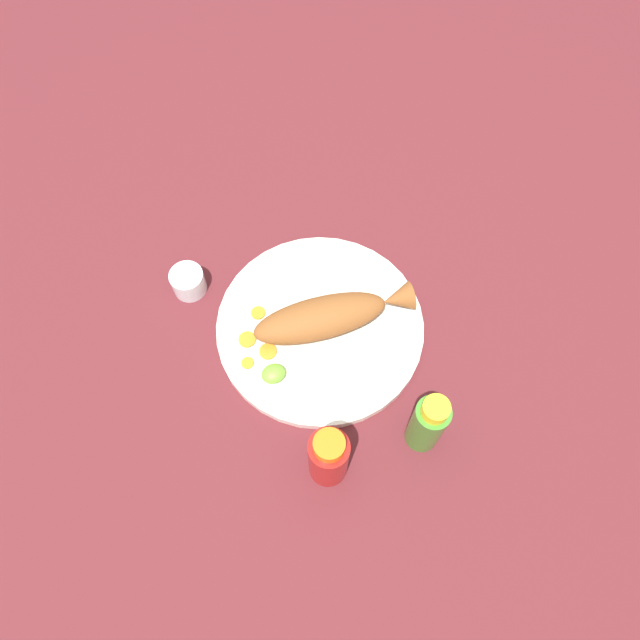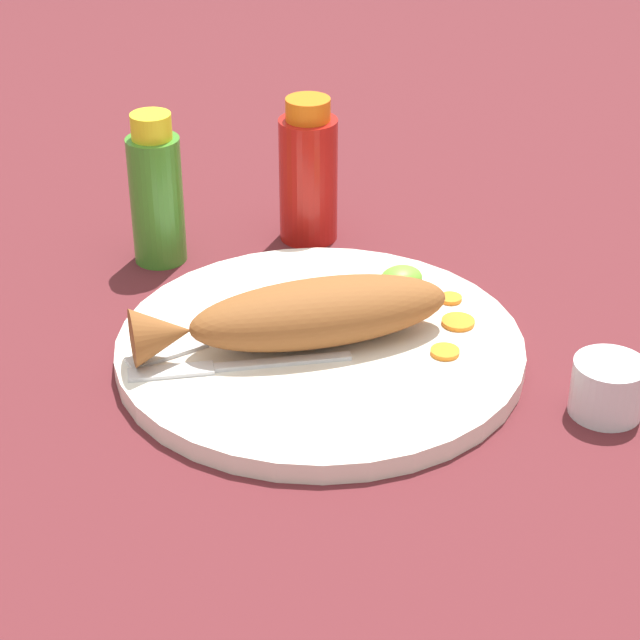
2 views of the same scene
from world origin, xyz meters
TOP-DOWN VIEW (x-y plane):
  - ground_plane at (0.00, 0.00)m, footprint 4.00×4.00m
  - main_plate at (0.00, 0.00)m, footprint 0.35×0.35m
  - fried_fish at (-0.02, 0.00)m, footprint 0.28×0.10m
  - fork_near at (-0.09, -0.01)m, footprint 0.18×0.06m
  - fork_far at (-0.08, 0.04)m, footprint 0.18×0.04m
  - carrot_slice_near at (0.09, -0.06)m, footprint 0.02×0.02m
  - carrot_slice_mid at (0.10, 0.01)m, footprint 0.03×0.03m
  - carrot_slice_far at (0.12, -0.02)m, footprint 0.03×0.03m
  - carrot_slice_extra at (0.14, 0.02)m, footprint 0.02×0.02m
  - lime_wedge_main at (0.11, 0.05)m, footprint 0.04×0.03m
  - hot_sauce_bottle_red at (0.08, 0.22)m, footprint 0.06×0.06m
  - hot_sauce_bottle_green at (-0.07, 0.23)m, footprint 0.05×0.05m
  - salt_cup at (0.18, -0.16)m, footprint 0.06×0.06m

SIDE VIEW (x-z plane):
  - ground_plane at x=0.00m, z-range 0.00..0.00m
  - main_plate at x=0.00m, z-range 0.00..0.02m
  - fork_near at x=-0.09m, z-range 0.02..0.02m
  - fork_far at x=-0.08m, z-range 0.02..0.02m
  - carrot_slice_near at x=0.09m, z-range 0.02..0.02m
  - carrot_slice_mid at x=0.10m, z-range 0.02..0.02m
  - carrot_slice_far at x=0.12m, z-range 0.02..0.02m
  - carrot_slice_extra at x=0.14m, z-range 0.02..0.02m
  - salt_cup at x=0.18m, z-range 0.00..0.04m
  - lime_wedge_main at x=0.11m, z-range 0.02..0.04m
  - fried_fish at x=-0.02m, z-range 0.02..0.07m
  - hot_sauce_bottle_red at x=0.08m, z-range 0.00..0.15m
  - hot_sauce_bottle_green at x=-0.07m, z-range 0.00..0.15m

